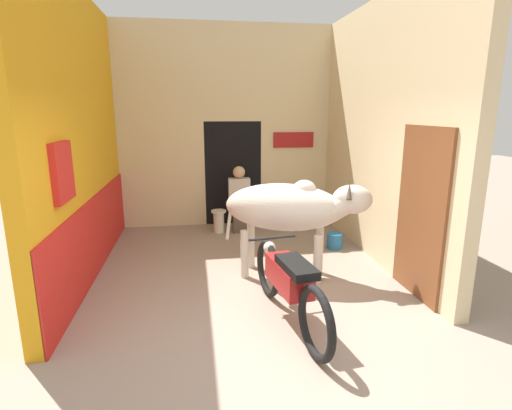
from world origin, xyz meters
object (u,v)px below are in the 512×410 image
Objects in this scene: cow at (291,208)px; motorcycle_near at (289,282)px; shopkeeper_seated at (240,197)px; bucket at (335,241)px; plastic_stool at (219,221)px.

cow reaches higher than motorcycle_near.
bucket is (1.46, -1.26, -0.53)m from shopkeeper_seated.
shopkeeper_seated reaches higher than motorcycle_near.
bucket is (1.34, 2.23, -0.34)m from motorcycle_near.
cow is at bearing 75.77° from motorcycle_near.
shopkeeper_seated reaches higher than plastic_stool.
plastic_stool is at bearing -172.55° from shopkeeper_seated.
motorcycle_near reaches higher than plastic_stool.
motorcycle_near is (-0.31, -1.23, -0.51)m from cow.
plastic_stool reaches higher than bucket.
bucket is at bearing 59.07° from motorcycle_near.
cow is 2.48m from plastic_stool.
bucket is (1.02, 1.00, -0.85)m from cow.
motorcycle_near is at bearing -120.93° from bucket.
bucket is (1.87, -1.21, -0.10)m from plastic_stool.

